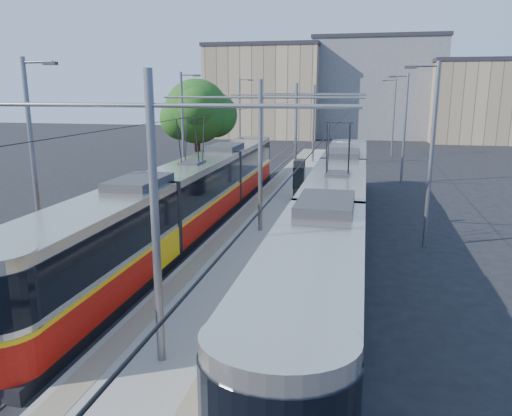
# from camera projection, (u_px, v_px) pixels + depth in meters

# --- Properties ---
(ground) EXTENTS (160.00, 160.00, 0.00)m
(ground) POSITION_uv_depth(u_px,v_px,m) (210.00, 305.00, 16.28)
(ground) COLOR black
(ground) RESTS_ON ground
(platform) EXTENTS (4.00, 50.00, 0.30)m
(platform) POSITION_uv_depth(u_px,v_px,m) (288.00, 195.00, 32.41)
(platform) COLOR gray
(platform) RESTS_ON ground
(tactile_strip_left) EXTENTS (0.70, 50.00, 0.01)m
(tactile_strip_left) POSITION_uv_depth(u_px,v_px,m) (267.00, 192.00, 32.67)
(tactile_strip_left) COLOR gray
(tactile_strip_left) RESTS_ON platform
(tactile_strip_right) EXTENTS (0.70, 50.00, 0.01)m
(tactile_strip_right) POSITION_uv_depth(u_px,v_px,m) (311.00, 194.00, 32.07)
(tactile_strip_right) COLOR gray
(tactile_strip_right) RESTS_ON platform
(rails) EXTENTS (8.71, 70.00, 0.03)m
(rails) POSITION_uv_depth(u_px,v_px,m) (288.00, 197.00, 32.44)
(rails) COLOR gray
(rails) RESTS_ON ground
(track_arrow) EXTENTS (1.20, 5.00, 0.01)m
(track_arrow) POSITION_uv_depth(u_px,v_px,m) (57.00, 336.00, 14.17)
(track_arrow) COLOR silver
(track_arrow) RESTS_ON ground
(tram_left) EXTENTS (2.43, 30.10, 5.50)m
(tram_left) POSITION_uv_depth(u_px,v_px,m) (193.00, 195.00, 24.95)
(tram_left) COLOR black
(tram_left) RESTS_ON ground
(tram_right) EXTENTS (2.43, 31.52, 5.50)m
(tram_right) POSITION_uv_depth(u_px,v_px,m) (336.00, 208.00, 21.61)
(tram_right) COLOR black
(tram_right) RESTS_ON ground
(catenary) EXTENTS (9.20, 70.00, 7.00)m
(catenary) POSITION_uv_depth(u_px,v_px,m) (282.00, 131.00, 28.69)
(catenary) COLOR slate
(catenary) RESTS_ON platform
(street_lamps) EXTENTS (15.18, 38.22, 8.00)m
(street_lamps) POSITION_uv_depth(u_px,v_px,m) (298.00, 128.00, 35.28)
(street_lamps) COLOR slate
(street_lamps) RESTS_ON ground
(shelter) EXTENTS (0.72, 1.12, 2.42)m
(shelter) POSITION_uv_depth(u_px,v_px,m) (299.00, 179.00, 30.38)
(shelter) COLOR black
(shelter) RESTS_ON platform
(tree) EXTENTS (5.27, 4.88, 7.66)m
(tree) POSITION_uv_depth(u_px,v_px,m) (201.00, 112.00, 37.31)
(tree) COLOR #382314
(tree) RESTS_ON ground
(building_left) EXTENTS (16.32, 12.24, 13.18)m
(building_left) POSITION_uv_depth(u_px,v_px,m) (266.00, 91.00, 73.87)
(building_left) COLOR tan
(building_left) RESTS_ON ground
(building_centre) EXTENTS (18.36, 14.28, 14.22)m
(building_centre) POSITION_uv_depth(u_px,v_px,m) (376.00, 88.00, 74.24)
(building_centre) COLOR gray
(building_centre) RESTS_ON ground
(building_right) EXTENTS (14.28, 10.20, 10.77)m
(building_right) POSITION_uv_depth(u_px,v_px,m) (485.00, 101.00, 66.04)
(building_right) COLOR tan
(building_right) RESTS_ON ground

